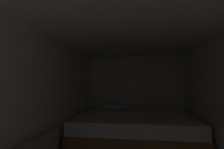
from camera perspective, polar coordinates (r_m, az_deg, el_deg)
wall_back at (r=4.59m, az=7.27°, el=-7.30°), size 2.44×0.05×2.07m
wall_left at (r=2.49m, az=-23.18°, el=-10.35°), size 0.05×4.89×2.07m
ceiling_slab at (r=2.24m, az=5.89°, el=16.15°), size 2.44×4.89×0.05m
bed at (r=3.77m, az=7.01°, el=-18.17°), size 2.22×1.73×0.92m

